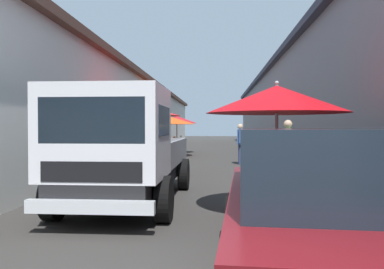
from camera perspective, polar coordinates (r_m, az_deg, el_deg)
The scene contains 12 objects.
ground at distance 15.16m, azimuth 2.36°, elevation -4.39°, with size 90.00×90.00×0.00m, color #33302D.
building_left_whitewash at distance 18.74m, azimuth -18.45°, elevation 2.80°, with size 49.80×7.50×4.02m.
building_right_concrete at distance 18.47m, azimuth 23.91°, elevation 3.98°, with size 49.80×7.50×4.80m.
fruit_stall_mid_lane at distance 6.41m, azimuth 12.69°, elevation 3.42°, with size 2.36×2.36×2.23m.
fruit_stall_near_left at distance 18.61m, azimuth -3.92°, elevation 1.63°, with size 2.88×2.88×2.10m.
fruit_stall_near_right at distance 12.06m, azimuth -8.07°, elevation 2.43°, with size 2.71×2.71×2.23m.
fruit_stall_far_left at distance 21.15m, azimuth -2.27°, elevation 1.64°, with size 2.25×2.25×2.15m.
hatchback_car at distance 3.63m, azimuth 19.68°, elevation -10.48°, with size 4.02×2.14×1.45m.
delivery_truck at distance 6.65m, azimuth -10.82°, elevation -2.54°, with size 4.93×2.00×2.08m.
vendor_by_crates at distance 14.88m, azimuth 7.27°, elevation -1.00°, with size 0.63×0.26×1.58m.
vendor_in_shade at distance 10.28m, azimuth 14.23°, elevation -1.73°, with size 0.39×0.60×1.65m.
parked_scooter at distance 9.15m, azimuth 17.75°, elevation -5.28°, with size 1.66×0.59×1.14m.
Camera 1 is at (-1.58, -0.39, 1.47)m, focal length 35.44 mm.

